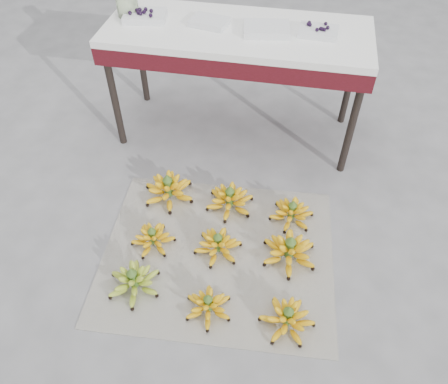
% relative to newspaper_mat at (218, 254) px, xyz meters
% --- Properties ---
extents(ground, '(60.00, 60.00, 0.00)m').
position_rel_newspaper_mat_xyz_m(ground, '(-0.01, 0.06, -0.00)').
color(ground, slate).
rests_on(ground, ground).
extents(newspaper_mat, '(1.32, 1.13, 0.01)m').
position_rel_newspaper_mat_xyz_m(newspaper_mat, '(0.00, 0.00, 0.00)').
color(newspaper_mat, silver).
rests_on(newspaper_mat, ground).
extents(bunch_front_left, '(0.36, 0.36, 0.17)m').
position_rel_newspaper_mat_xyz_m(bunch_front_left, '(-0.38, -0.29, 0.06)').
color(bunch_front_left, '#7EAE32').
rests_on(bunch_front_left, newspaper_mat).
extents(bunch_front_center, '(0.29, 0.29, 0.14)m').
position_rel_newspaper_mat_xyz_m(bunch_front_center, '(0.02, -0.35, 0.05)').
color(bunch_front_center, yellow).
rests_on(bunch_front_center, newspaper_mat).
extents(bunch_front_right, '(0.28, 0.28, 0.16)m').
position_rel_newspaper_mat_xyz_m(bunch_front_right, '(0.41, -0.35, 0.06)').
color(bunch_front_right, yellow).
rests_on(bunch_front_right, newspaper_mat).
extents(bunch_mid_left, '(0.26, 0.26, 0.15)m').
position_rel_newspaper_mat_xyz_m(bunch_mid_left, '(-0.37, -0.00, 0.05)').
color(bunch_mid_left, yellow).
rests_on(bunch_mid_left, newspaper_mat).
extents(bunch_mid_center, '(0.28, 0.28, 0.16)m').
position_rel_newspaper_mat_xyz_m(bunch_mid_center, '(-0.00, 0.02, 0.06)').
color(bunch_mid_center, yellow).
rests_on(bunch_mid_center, newspaper_mat).
extents(bunch_mid_right, '(0.38, 0.38, 0.18)m').
position_rel_newspaper_mat_xyz_m(bunch_mid_right, '(0.38, 0.04, 0.07)').
color(bunch_mid_right, yellow).
rests_on(bunch_mid_right, newspaper_mat).
extents(bunch_back_left, '(0.41, 0.41, 0.19)m').
position_rel_newspaper_mat_xyz_m(bunch_back_left, '(-0.38, 0.36, 0.07)').
color(bunch_back_left, yellow).
rests_on(bunch_back_left, newspaper_mat).
extents(bunch_back_center, '(0.33, 0.33, 0.18)m').
position_rel_newspaper_mat_xyz_m(bunch_back_center, '(-0.00, 0.35, 0.06)').
color(bunch_back_center, yellow).
rests_on(bunch_back_center, newspaper_mat).
extents(bunch_back_right, '(0.31, 0.31, 0.16)m').
position_rel_newspaper_mat_xyz_m(bunch_back_right, '(0.37, 0.33, 0.06)').
color(bunch_back_right, yellow).
rests_on(bunch_back_right, newspaper_mat).
extents(vendor_table, '(1.61, 0.64, 0.77)m').
position_rel_newspaper_mat_xyz_m(vendor_table, '(-0.10, 1.09, 0.68)').
color(vendor_table, black).
rests_on(vendor_table, ground).
extents(tray_far_left, '(0.28, 0.22, 0.07)m').
position_rel_newspaper_mat_xyz_m(tray_far_left, '(-0.67, 1.10, 0.79)').
color(tray_far_left, silver).
rests_on(tray_far_left, vendor_table).
extents(tray_left, '(0.25, 0.20, 0.04)m').
position_rel_newspaper_mat_xyz_m(tray_left, '(-0.27, 1.10, 0.79)').
color(tray_left, silver).
rests_on(tray_left, vendor_table).
extents(tray_right, '(0.29, 0.23, 0.04)m').
position_rel_newspaper_mat_xyz_m(tray_right, '(0.08, 1.07, 0.79)').
color(tray_right, silver).
rests_on(tray_right, vendor_table).
extents(tray_far_right, '(0.23, 0.18, 0.06)m').
position_rel_newspaper_mat_xyz_m(tray_far_right, '(0.38, 1.10, 0.79)').
color(tray_far_right, silver).
rests_on(tray_far_right, vendor_table).
extents(glass_jar, '(0.18, 0.18, 0.17)m').
position_rel_newspaper_mat_xyz_m(glass_jar, '(-0.79, 1.13, 0.85)').
color(glass_jar, beige).
rests_on(glass_jar, vendor_table).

